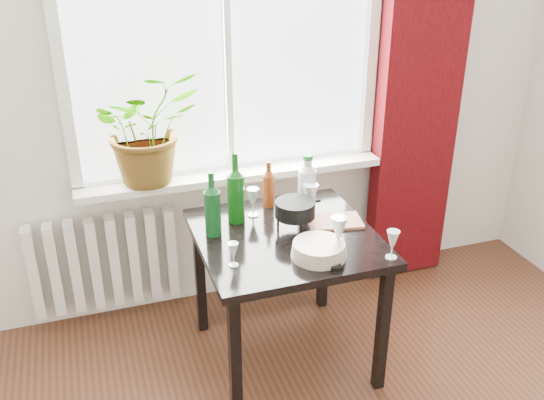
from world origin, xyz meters
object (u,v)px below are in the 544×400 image
object	(u,v)px
potted_plant	(147,127)
fondue_pot	(295,216)
table	(286,251)
cleaning_bottle	(307,183)
wine_bottle_left	(212,204)
wineglass_front_right	(338,235)
wineglass_back_center	(311,201)
radiator	(105,262)
plate_stack	(319,250)
cutting_board	(334,222)
wine_bottle_right	(236,187)
bottle_amber	(269,184)
wineglass_back_left	(253,202)
wineglass_far_right	(392,244)
wineglass_front_left	(233,254)
tv_remote	(334,260)

from	to	relation	value
potted_plant	fondue_pot	bearing A→B (deg)	-43.91
table	cleaning_bottle	xyz separation A→B (m)	(0.19, 0.20, 0.25)
table	wine_bottle_left	xyz separation A→B (m)	(-0.33, 0.11, 0.26)
wineglass_front_right	wineglass_back_center	world-z (taller)	wineglass_back_center
cleaning_bottle	wineglass_front_right	size ratio (longest dim) A/B	1.73
radiator	plate_stack	size ratio (longest dim) A/B	3.15
cutting_board	wineglass_back_center	bearing A→B (deg)	133.37
table	cleaning_bottle	distance (m)	0.37
wine_bottle_right	table	bearing A→B (deg)	-47.89
fondue_pot	radiator	bearing A→B (deg)	170.97
radiator	potted_plant	distance (m)	0.82
bottle_amber	fondue_pot	xyz separation A→B (m)	(0.04, -0.29, -0.05)
wineglass_front_right	fondue_pot	xyz separation A→B (m)	(-0.11, 0.27, -0.02)
wineglass_back_left	fondue_pot	xyz separation A→B (m)	(0.15, -0.21, -0.00)
radiator	cleaning_bottle	world-z (taller)	cleaning_bottle
table	wineglass_front_right	bearing A→B (deg)	-54.83
wineglass_far_right	potted_plant	bearing A→B (deg)	133.62
wine_bottle_left	bottle_amber	world-z (taller)	wine_bottle_left
wineglass_front_right	wine_bottle_left	bearing A→B (deg)	145.44
wineglass_far_right	wineglass_front_left	xyz separation A→B (m)	(-0.69, 0.16, -0.01)
fondue_pot	wineglass_back_left	bearing A→B (deg)	149.86
table	fondue_pot	distance (m)	0.18
cutting_board	wineglass_far_right	bearing A→B (deg)	-74.72
potted_plant	plate_stack	distance (m)	1.12
wineglass_front_right	table	bearing A→B (deg)	125.17
cutting_board	wineglass_front_left	bearing A→B (deg)	-158.36
bottle_amber	table	bearing A→B (deg)	-93.21
wineglass_back_left	fondue_pot	distance (m)	0.26
table	wineglass_back_left	xyz separation A→B (m)	(-0.09, 0.24, 0.17)
radiator	wine_bottle_left	xyz separation A→B (m)	(0.52, -0.52, 0.53)
wineglass_far_right	wine_bottle_left	bearing A→B (deg)	146.79
table	wineglass_far_right	distance (m)	0.54
wine_bottle_left	cutting_board	xyz separation A→B (m)	(0.60, -0.07, -0.16)
wine_bottle_left	wine_bottle_right	bearing A→B (deg)	35.70
tv_remote	wine_bottle_right	bearing A→B (deg)	134.14
wineglass_back_left	wineglass_back_center	bearing A→B (deg)	-22.09
wine_bottle_left	wineglass_front_right	size ratio (longest dim) A/B	1.79
potted_plant	plate_stack	size ratio (longest dim) A/B	2.38
radiator	cutting_board	world-z (taller)	cutting_board
wineglass_far_right	radiator	bearing A→B (deg)	141.17
wine_bottle_right	wineglass_back_left	size ratio (longest dim) A/B	2.43
wineglass_back_center	radiator	bearing A→B (deg)	154.13
wineglass_front_right	plate_stack	world-z (taller)	wineglass_front_right
plate_stack	wine_bottle_right	bearing A→B (deg)	119.93
wineglass_back_center	cutting_board	distance (m)	0.16
wineglass_back_left	tv_remote	bearing A→B (deg)	-69.04
wineglass_front_right	wineglass_front_left	distance (m)	0.49
potted_plant	wine_bottle_left	size ratio (longest dim) A/B	1.82
wine_bottle_left	bottle_amber	size ratio (longest dim) A/B	1.31
wine_bottle_left	wineglass_back_center	bearing A→B (deg)	2.72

